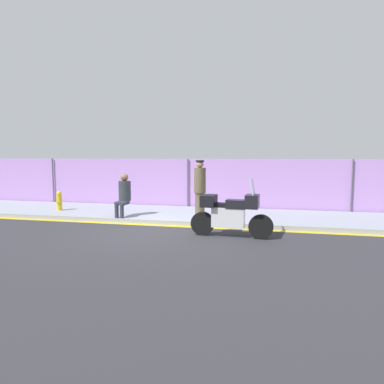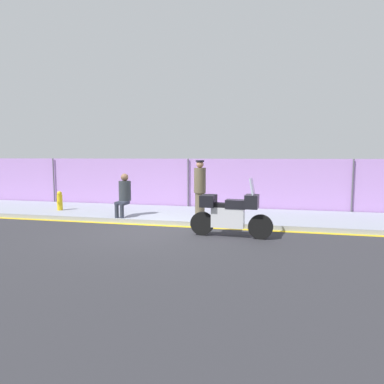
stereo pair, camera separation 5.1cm
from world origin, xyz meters
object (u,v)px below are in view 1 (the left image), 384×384
object	(u,v)px
officer_standing	(200,188)
person_seated_on_curb	(124,193)
fire_hydrant	(59,201)
motorcycle	(230,213)

from	to	relation	value
officer_standing	person_seated_on_curb	size ratio (longest dim) A/B	1.31
person_seated_on_curb	fire_hydrant	bearing A→B (deg)	167.96
motorcycle	person_seated_on_curb	xyz separation A→B (m)	(-3.58, 1.53, 0.27)
officer_standing	fire_hydrant	distance (m)	5.20
officer_standing	motorcycle	bearing A→B (deg)	-57.65
person_seated_on_curb	officer_standing	bearing A→B (deg)	7.24
fire_hydrant	motorcycle	bearing A→B (deg)	-18.49
motorcycle	person_seated_on_curb	bearing A→B (deg)	160.66
officer_standing	person_seated_on_curb	world-z (taller)	officer_standing
person_seated_on_curb	fire_hydrant	size ratio (longest dim) A/B	2.00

